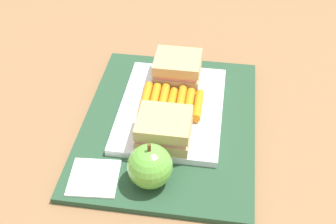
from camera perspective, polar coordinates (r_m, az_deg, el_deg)
ground_plane at (r=0.74m, az=0.14°, el=-1.79°), size 2.40×2.40×0.00m
lunchbag_mat at (r=0.74m, az=0.14°, el=-1.50°), size 0.36×0.28×0.01m
food_tray at (r=0.75m, az=0.42°, el=0.41°), size 0.23×0.17×0.01m
sandwich_half_left at (r=0.79m, az=1.23°, el=5.65°), size 0.07×0.08×0.04m
sandwich_half_right at (r=0.67m, az=-0.51°, el=-2.15°), size 0.07×0.08×0.04m
carrot_sticks_bundle at (r=0.74m, az=0.45°, el=1.19°), size 0.08×0.10×0.02m
apple at (r=0.62m, az=-2.32°, el=-6.95°), size 0.06×0.06×0.08m
paper_napkin at (r=0.66m, az=-9.46°, el=-8.29°), size 0.08×0.08×0.00m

